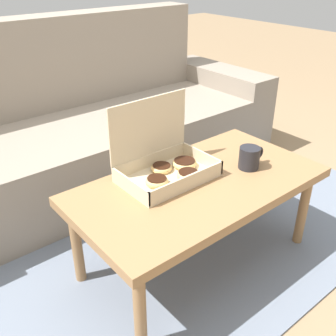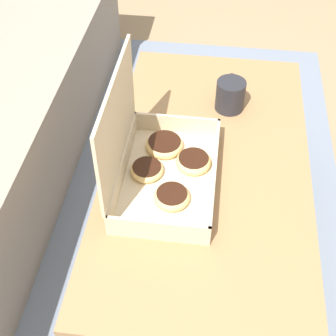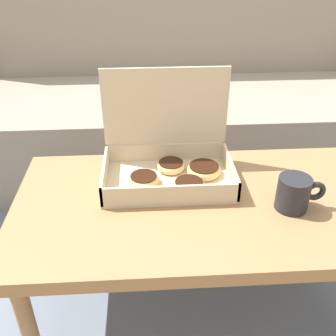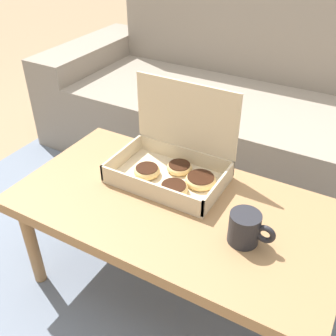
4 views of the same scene
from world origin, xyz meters
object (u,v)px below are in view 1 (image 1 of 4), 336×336
couch (83,132)px  coffee_mug (250,157)px  pastry_box (167,163)px  coffee_table (199,191)px

couch → coffee_mug: bearing=-76.5°
pastry_box → coffee_mug: bearing=-28.6°
couch → pastry_box: 0.89m
coffee_table → pastry_box: (-0.07, 0.13, 0.10)m
pastry_box → coffee_mug: pastry_box is taller
couch → coffee_mug: (0.25, -1.05, 0.16)m
coffee_mug → coffee_table: bearing=169.1°
couch → coffee_table: (0.00, -1.00, 0.07)m
coffee_mug → pastry_box: bearing=151.4°
pastry_box → coffee_table: bearing=-61.6°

